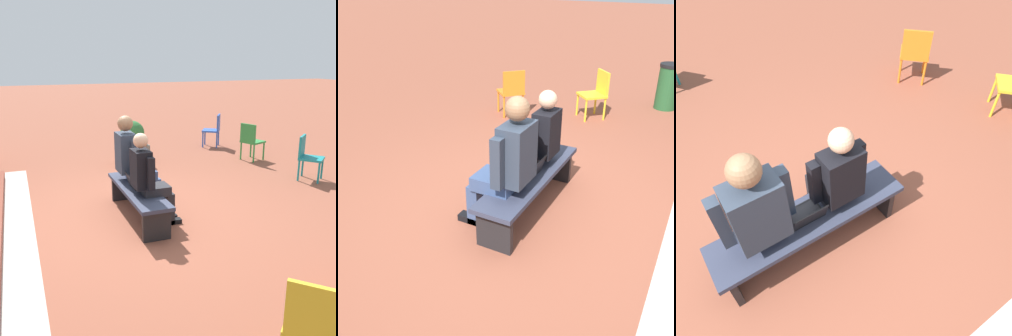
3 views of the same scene
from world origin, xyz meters
TOP-DOWN VIEW (x-y plane):
  - ground_plane at (0.00, 0.00)m, footprint 60.00×60.00m
  - concrete_strip at (-0.08, 1.58)m, footprint 6.38×0.40m
  - bench at (-0.08, -0.05)m, footprint 1.80×0.44m
  - person_student at (-0.39, -0.12)m, footprint 0.52×0.65m
  - person_adult at (0.34, -0.12)m, footprint 0.60×0.76m
  - laptop at (-0.05, -0.04)m, footprint 0.32×0.29m
  - plastic_chair_near_bench_left at (-3.42, -0.31)m, footprint 0.59×0.59m
  - plastic_chair_mid_courtyard at (0.54, -3.59)m, footprint 0.59×0.59m
  - plastic_chair_far_right at (3.73, -3.29)m, footprint 0.59×0.59m
  - plastic_chair_by_pillar at (2.16, -3.39)m, footprint 0.54×0.54m
  - planter at (2.88, -0.85)m, footprint 0.60×0.60m

SIDE VIEW (x-z plane):
  - ground_plane at x=0.00m, z-range 0.00..0.00m
  - concrete_strip at x=-0.08m, z-range 0.00..0.01m
  - bench at x=-0.08m, z-range 0.13..0.58m
  - planter at x=2.88m, z-range -0.03..0.91m
  - plastic_chair_near_bench_left at x=-3.42m, z-range 0.06..0.90m
  - plastic_chair_mid_courtyard at x=0.54m, z-range 0.06..0.90m
  - plastic_chair_far_right at x=3.73m, z-range 0.06..0.90m
  - plastic_chair_by_pillar at x=2.16m, z-range 0.06..0.90m
  - laptop at x=-0.05m, z-range 0.39..0.61m
  - person_student at x=-0.39m, z-range 0.05..1.35m
  - person_adult at x=0.34m, z-range 0.04..1.47m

